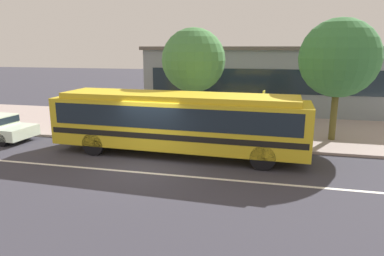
# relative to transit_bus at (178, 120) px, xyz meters

# --- Properties ---
(ground_plane) EXTENTS (120.00, 120.00, 0.00)m
(ground_plane) POSITION_rel_transit_bus_xyz_m (-0.89, -1.75, -1.58)
(ground_plane) COLOR #373640
(sidewalk_slab) EXTENTS (60.00, 8.00, 0.12)m
(sidewalk_slab) POSITION_rel_transit_bus_xyz_m (-0.89, 5.35, -1.52)
(sidewalk_slab) COLOR #A3918B
(sidewalk_slab) RESTS_ON ground_plane
(lane_stripe_center) EXTENTS (56.00, 0.16, 0.01)m
(lane_stripe_center) POSITION_rel_transit_bus_xyz_m (-0.89, -2.55, -1.57)
(lane_stripe_center) COLOR silver
(lane_stripe_center) RESTS_ON ground_plane
(transit_bus) EXTENTS (11.15, 2.82, 2.71)m
(transit_bus) POSITION_rel_transit_bus_xyz_m (0.00, 0.00, 0.00)
(transit_bus) COLOR gold
(transit_bus) RESTS_ON ground_plane
(pedestrian_waiting_near_sign) EXTENTS (0.46, 0.46, 1.63)m
(pedestrian_waiting_near_sign) POSITION_rel_transit_bus_xyz_m (-3.48, 2.40, -0.51)
(pedestrian_waiting_near_sign) COLOR #706056
(pedestrian_waiting_near_sign) RESTS_ON sidewalk_slab
(bus_stop_sign) EXTENTS (0.10, 0.44, 2.57)m
(bus_stop_sign) POSITION_rel_transit_bus_xyz_m (3.56, 2.12, 0.18)
(bus_stop_sign) COLOR gray
(bus_stop_sign) RESTS_ON sidewalk_slab
(street_tree_near_stop) EXTENTS (3.45, 3.45, 5.57)m
(street_tree_near_stop) POSITION_rel_transit_bus_xyz_m (-0.29, 4.32, 2.37)
(street_tree_near_stop) COLOR brown
(street_tree_near_stop) RESTS_ON sidewalk_slab
(street_tree_mid_block) EXTENTS (3.77, 3.77, 5.91)m
(street_tree_mid_block) POSITION_rel_transit_bus_xyz_m (6.97, 3.76, 2.56)
(street_tree_mid_block) COLOR brown
(street_tree_mid_block) RESTS_ON sidewalk_slab
(station_building) EXTENTS (18.20, 6.96, 4.70)m
(station_building) POSITION_rel_transit_bus_xyz_m (3.85, 12.43, 0.78)
(station_building) COLOR gray
(station_building) RESTS_ON ground_plane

